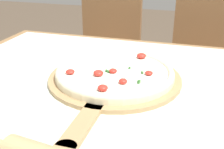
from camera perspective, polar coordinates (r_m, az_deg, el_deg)
dining_table at (r=0.88m, az=-1.67°, el=-9.21°), size 1.15×0.97×0.75m
towel_cloth at (r=0.82m, az=-1.77°, el=-2.45°), size 1.07×0.89×0.00m
pizza_peel at (r=0.84m, az=0.26°, el=-1.14°), size 0.40×0.57×0.01m
pizza at (r=0.85m, az=0.59°, el=0.48°), size 0.36×0.36×0.04m
chair_left at (r=1.76m, az=-1.08°, el=4.38°), size 0.41×0.41×0.91m
chair_right at (r=1.68m, az=17.80°, el=2.26°), size 0.43×0.43×0.91m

